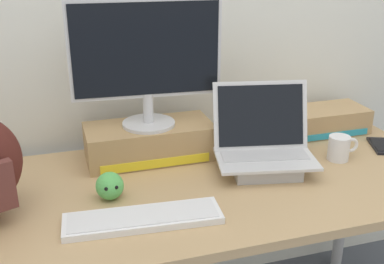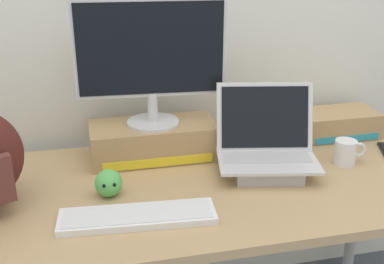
{
  "view_description": "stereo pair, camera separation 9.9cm",
  "coord_description": "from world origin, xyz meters",
  "px_view_note": "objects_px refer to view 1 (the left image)",
  "views": [
    {
      "loc": [
        -0.41,
        -1.33,
        1.48
      ],
      "look_at": [
        0.0,
        0.0,
        0.93
      ],
      "focal_mm": 44.84,
      "sensor_mm": 36.0,
      "label": 1
    },
    {
      "loc": [
        -0.31,
        -1.36,
        1.48
      ],
      "look_at": [
        0.0,
        0.0,
        0.93
      ],
      "focal_mm": 44.84,
      "sensor_mm": 36.0,
      "label": 2
    }
  ],
  "objects_px": {
    "desktop_monitor": "(146,59)",
    "cell_phone": "(382,146)",
    "coffee_mug": "(340,148)",
    "plush_toy": "(110,186)",
    "external_keyboard": "(143,218)",
    "open_laptop": "(263,153)",
    "toner_box_cyan": "(326,120)",
    "toner_box_yellow": "(149,141)"
  },
  "relations": [
    {
      "from": "desktop_monitor",
      "to": "cell_phone",
      "type": "bearing_deg",
      "value": -6.97
    },
    {
      "from": "desktop_monitor",
      "to": "cell_phone",
      "type": "height_order",
      "value": "desktop_monitor"
    },
    {
      "from": "coffee_mug",
      "to": "plush_toy",
      "type": "xyz_separation_m",
      "value": [
        -0.83,
        -0.04,
        -0.0
      ]
    },
    {
      "from": "coffee_mug",
      "to": "cell_phone",
      "type": "bearing_deg",
      "value": 11.57
    },
    {
      "from": "desktop_monitor",
      "to": "external_keyboard",
      "type": "relative_size",
      "value": 1.14
    },
    {
      "from": "open_laptop",
      "to": "toner_box_cyan",
      "type": "xyz_separation_m",
      "value": [
        0.4,
        0.25,
        -0.01
      ]
    },
    {
      "from": "desktop_monitor",
      "to": "cell_phone",
      "type": "xyz_separation_m",
      "value": [
        0.87,
        -0.17,
        -0.36
      ]
    },
    {
      "from": "cell_phone",
      "to": "open_laptop",
      "type": "bearing_deg",
      "value": -155.43
    },
    {
      "from": "external_keyboard",
      "to": "toner_box_yellow",
      "type": "bearing_deg",
      "value": 79.74
    },
    {
      "from": "toner_box_yellow",
      "to": "cell_phone",
      "type": "height_order",
      "value": "toner_box_yellow"
    },
    {
      "from": "coffee_mug",
      "to": "open_laptop",
      "type": "bearing_deg",
      "value": 177.67
    },
    {
      "from": "toner_box_yellow",
      "to": "toner_box_cyan",
      "type": "xyz_separation_m",
      "value": [
        0.76,
        0.04,
        -0.01
      ]
    },
    {
      "from": "desktop_monitor",
      "to": "toner_box_cyan",
      "type": "bearing_deg",
      "value": 7.42
    },
    {
      "from": "desktop_monitor",
      "to": "external_keyboard",
      "type": "height_order",
      "value": "desktop_monitor"
    },
    {
      "from": "cell_phone",
      "to": "plush_toy",
      "type": "bearing_deg",
      "value": -154.47
    },
    {
      "from": "toner_box_yellow",
      "to": "open_laptop",
      "type": "bearing_deg",
      "value": -30.2
    },
    {
      "from": "open_laptop",
      "to": "plush_toy",
      "type": "relative_size",
      "value": 4.35
    },
    {
      "from": "toner_box_yellow",
      "to": "toner_box_cyan",
      "type": "relative_size",
      "value": 1.42
    },
    {
      "from": "external_keyboard",
      "to": "coffee_mug",
      "type": "bearing_deg",
      "value": 19.46
    },
    {
      "from": "desktop_monitor",
      "to": "toner_box_cyan",
      "type": "relative_size",
      "value": 1.62
    },
    {
      "from": "coffee_mug",
      "to": "cell_phone",
      "type": "height_order",
      "value": "coffee_mug"
    },
    {
      "from": "open_laptop",
      "to": "cell_phone",
      "type": "height_order",
      "value": "open_laptop"
    },
    {
      "from": "coffee_mug",
      "to": "cell_phone",
      "type": "relative_size",
      "value": 0.69
    },
    {
      "from": "external_keyboard",
      "to": "plush_toy",
      "type": "xyz_separation_m",
      "value": [
        -0.07,
        0.16,
        0.03
      ]
    },
    {
      "from": "coffee_mug",
      "to": "plush_toy",
      "type": "height_order",
      "value": "coffee_mug"
    },
    {
      "from": "toner_box_yellow",
      "to": "coffee_mug",
      "type": "xyz_separation_m",
      "value": [
        0.65,
        -0.22,
        -0.02
      ]
    },
    {
      "from": "external_keyboard",
      "to": "desktop_monitor",
      "type": "bearing_deg",
      "value": 79.71
    },
    {
      "from": "plush_toy",
      "to": "coffee_mug",
      "type": "bearing_deg",
      "value": 2.8
    },
    {
      "from": "external_keyboard",
      "to": "plush_toy",
      "type": "relative_size",
      "value": 5.27
    },
    {
      "from": "open_laptop",
      "to": "toner_box_yellow",
      "type": "bearing_deg",
      "value": 161.33
    },
    {
      "from": "plush_toy",
      "to": "toner_box_cyan",
      "type": "relative_size",
      "value": 0.27
    },
    {
      "from": "desktop_monitor",
      "to": "open_laptop",
      "type": "distance_m",
      "value": 0.51
    },
    {
      "from": "desktop_monitor",
      "to": "cell_phone",
      "type": "distance_m",
      "value": 0.96
    },
    {
      "from": "desktop_monitor",
      "to": "coffee_mug",
      "type": "height_order",
      "value": "desktop_monitor"
    },
    {
      "from": "toner_box_yellow",
      "to": "plush_toy",
      "type": "distance_m",
      "value": 0.32
    },
    {
      "from": "coffee_mug",
      "to": "toner_box_cyan",
      "type": "bearing_deg",
      "value": 67.78
    },
    {
      "from": "desktop_monitor",
      "to": "toner_box_yellow",
      "type": "bearing_deg",
      "value": 88.43
    },
    {
      "from": "coffee_mug",
      "to": "plush_toy",
      "type": "distance_m",
      "value": 0.83
    },
    {
      "from": "external_keyboard",
      "to": "plush_toy",
      "type": "distance_m",
      "value": 0.18
    },
    {
      "from": "external_keyboard",
      "to": "coffee_mug",
      "type": "distance_m",
      "value": 0.79
    },
    {
      "from": "plush_toy",
      "to": "open_laptop",
      "type": "bearing_deg",
      "value": 5.61
    },
    {
      "from": "plush_toy",
      "to": "toner_box_cyan",
      "type": "bearing_deg",
      "value": 17.81
    }
  ]
}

